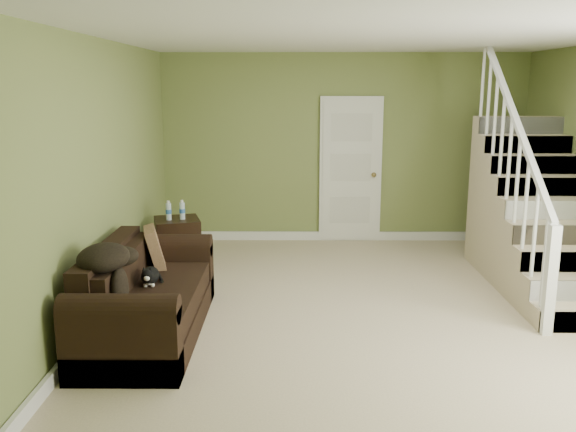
{
  "coord_description": "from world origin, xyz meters",
  "views": [
    {
      "loc": [
        -0.71,
        -5.72,
        2.18
      ],
      "look_at": [
        -0.75,
        0.3,
        0.87
      ],
      "focal_mm": 38.0,
      "sensor_mm": 36.0,
      "label": 1
    }
  ],
  "objects_px": {
    "sofa": "(144,301)",
    "side_table": "(178,243)",
    "cat": "(150,276)",
    "banana": "(139,301)"
  },
  "relations": [
    {
      "from": "sofa",
      "to": "cat",
      "type": "relative_size",
      "value": 4.83
    },
    {
      "from": "side_table",
      "to": "sofa",
      "type": "bearing_deg",
      "value": -87.99
    },
    {
      "from": "sofa",
      "to": "cat",
      "type": "bearing_deg",
      "value": 60.24
    },
    {
      "from": "sofa",
      "to": "side_table",
      "type": "xyz_separation_m",
      "value": [
        -0.07,
        1.97,
        0.01
      ]
    },
    {
      "from": "sofa",
      "to": "cat",
      "type": "height_order",
      "value": "sofa"
    },
    {
      "from": "sofa",
      "to": "side_table",
      "type": "distance_m",
      "value": 1.97
    },
    {
      "from": "side_table",
      "to": "banana",
      "type": "distance_m",
      "value": 2.42
    },
    {
      "from": "side_table",
      "to": "banana",
      "type": "bearing_deg",
      "value": -86.76
    },
    {
      "from": "side_table",
      "to": "banana",
      "type": "xyz_separation_m",
      "value": [
        0.14,
        -2.41,
        0.15
      ]
    },
    {
      "from": "cat",
      "to": "side_table",
      "type": "bearing_deg",
      "value": 88.66
    }
  ]
}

